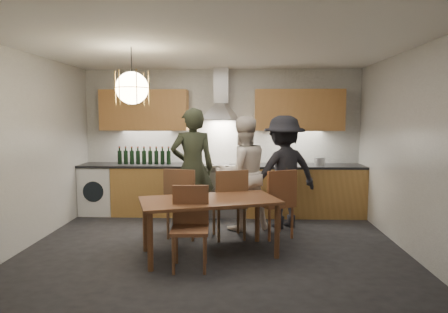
{
  "coord_description": "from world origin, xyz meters",
  "views": [
    {
      "loc": [
        0.35,
        -5.05,
        1.75
      ],
      "look_at": [
        0.12,
        0.4,
        1.2
      ],
      "focal_mm": 32.0,
      "sensor_mm": 36.0,
      "label": 1
    }
  ],
  "objects_px": {
    "wine_bottles": "(144,155)",
    "chair_back_left": "(182,199)",
    "person_left": "(193,168)",
    "person_right": "(284,172)",
    "person_mid": "(243,173)",
    "dining_table": "(209,206)",
    "stock_pot": "(319,162)",
    "chair_front": "(190,221)",
    "mixing_bowl": "(288,164)"
  },
  "relations": [
    {
      "from": "wine_bottles",
      "to": "chair_back_left",
      "type": "bearing_deg",
      "value": -58.23
    },
    {
      "from": "person_left",
      "to": "person_right",
      "type": "relative_size",
      "value": 1.07
    },
    {
      "from": "person_mid",
      "to": "wine_bottles",
      "type": "distance_m",
      "value": 1.99
    },
    {
      "from": "dining_table",
      "to": "person_left",
      "type": "xyz_separation_m",
      "value": [
        -0.37,
        1.29,
        0.31
      ]
    },
    {
      "from": "person_left",
      "to": "stock_pot",
      "type": "xyz_separation_m",
      "value": [
        2.13,
        0.78,
        0.02
      ]
    },
    {
      "from": "chair_back_left",
      "to": "chair_front",
      "type": "xyz_separation_m",
      "value": [
        0.25,
        -1.06,
        -0.04
      ]
    },
    {
      "from": "chair_front",
      "to": "stock_pot",
      "type": "height_order",
      "value": "stock_pot"
    },
    {
      "from": "chair_front",
      "to": "stock_pot",
      "type": "bearing_deg",
      "value": 48.1
    },
    {
      "from": "chair_front",
      "to": "person_mid",
      "type": "height_order",
      "value": "person_mid"
    },
    {
      "from": "chair_front",
      "to": "person_mid",
      "type": "relative_size",
      "value": 0.54
    },
    {
      "from": "chair_back_left",
      "to": "chair_front",
      "type": "relative_size",
      "value": 1.08
    },
    {
      "from": "dining_table",
      "to": "stock_pot",
      "type": "height_order",
      "value": "stock_pot"
    },
    {
      "from": "chair_back_left",
      "to": "stock_pot",
      "type": "distance_m",
      "value": 2.65
    },
    {
      "from": "chair_front",
      "to": "person_right",
      "type": "bearing_deg",
      "value": 50.52
    },
    {
      "from": "person_left",
      "to": "chair_front",
      "type": "bearing_deg",
      "value": 82.76
    },
    {
      "from": "chair_front",
      "to": "wine_bottles",
      "type": "bearing_deg",
      "value": 111.06
    },
    {
      "from": "stock_pot",
      "to": "person_mid",
      "type": "bearing_deg",
      "value": -146.72
    },
    {
      "from": "person_mid",
      "to": "stock_pot",
      "type": "distance_m",
      "value": 1.61
    },
    {
      "from": "chair_front",
      "to": "person_right",
      "type": "relative_size",
      "value": 0.53
    },
    {
      "from": "person_mid",
      "to": "mixing_bowl",
      "type": "relative_size",
      "value": 6.51
    },
    {
      "from": "chair_front",
      "to": "person_right",
      "type": "xyz_separation_m",
      "value": [
        1.26,
        1.73,
        0.34
      ]
    },
    {
      "from": "person_right",
      "to": "stock_pot",
      "type": "relative_size",
      "value": 9.61
    },
    {
      "from": "person_left",
      "to": "dining_table",
      "type": "bearing_deg",
      "value": 92.76
    },
    {
      "from": "person_mid",
      "to": "stock_pot",
      "type": "xyz_separation_m",
      "value": [
        1.34,
        0.88,
        0.09
      ]
    },
    {
      "from": "person_right",
      "to": "mixing_bowl",
      "type": "bearing_deg",
      "value": -125.43
    },
    {
      "from": "person_left",
      "to": "person_mid",
      "type": "xyz_separation_m",
      "value": [
        0.79,
        -0.1,
        -0.06
      ]
    },
    {
      "from": "wine_bottles",
      "to": "person_left",
      "type": "bearing_deg",
      "value": -39.95
    },
    {
      "from": "chair_back_left",
      "to": "person_mid",
      "type": "height_order",
      "value": "person_mid"
    },
    {
      "from": "mixing_bowl",
      "to": "chair_back_left",
      "type": "bearing_deg",
      "value": -140.78
    },
    {
      "from": "chair_front",
      "to": "stock_pot",
      "type": "xyz_separation_m",
      "value": [
        1.96,
        2.47,
        0.42
      ]
    },
    {
      "from": "person_right",
      "to": "mixing_bowl",
      "type": "xyz_separation_m",
      "value": [
        0.15,
        0.68,
        0.05
      ]
    },
    {
      "from": "person_left",
      "to": "person_mid",
      "type": "distance_m",
      "value": 0.8
    },
    {
      "from": "dining_table",
      "to": "stock_pot",
      "type": "relative_size",
      "value": 10.21
    },
    {
      "from": "chair_back_left",
      "to": "mixing_bowl",
      "type": "distance_m",
      "value": 2.17
    },
    {
      "from": "person_right",
      "to": "wine_bottles",
      "type": "distance_m",
      "value": 2.52
    },
    {
      "from": "stock_pot",
      "to": "wine_bottles",
      "type": "distance_m",
      "value": 3.1
    },
    {
      "from": "person_right",
      "to": "dining_table",
      "type": "bearing_deg",
      "value": 28.32
    },
    {
      "from": "person_left",
      "to": "stock_pot",
      "type": "height_order",
      "value": "person_left"
    },
    {
      "from": "chair_front",
      "to": "person_left",
      "type": "bearing_deg",
      "value": 92.42
    },
    {
      "from": "chair_back_left",
      "to": "mixing_bowl",
      "type": "xyz_separation_m",
      "value": [
        1.66,
        1.35,
        0.35
      ]
    },
    {
      "from": "chair_back_left",
      "to": "stock_pot",
      "type": "relative_size",
      "value": 5.54
    },
    {
      "from": "wine_bottles",
      "to": "dining_table",
      "type": "bearing_deg",
      "value": -57.58
    },
    {
      "from": "chair_front",
      "to": "stock_pot",
      "type": "distance_m",
      "value": 3.18
    },
    {
      "from": "chair_back_left",
      "to": "mixing_bowl",
      "type": "bearing_deg",
      "value": -128.5
    },
    {
      "from": "person_mid",
      "to": "stock_pot",
      "type": "height_order",
      "value": "person_mid"
    },
    {
      "from": "stock_pot",
      "to": "wine_bottles",
      "type": "bearing_deg",
      "value": 179.46
    },
    {
      "from": "chair_back_left",
      "to": "person_right",
      "type": "distance_m",
      "value": 1.68
    },
    {
      "from": "chair_back_left",
      "to": "person_left",
      "type": "xyz_separation_m",
      "value": [
        0.07,
        0.63,
        0.36
      ]
    },
    {
      "from": "chair_back_left",
      "to": "mixing_bowl",
      "type": "height_order",
      "value": "chair_back_left"
    },
    {
      "from": "chair_front",
      "to": "person_left",
      "type": "height_order",
      "value": "person_left"
    }
  ]
}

